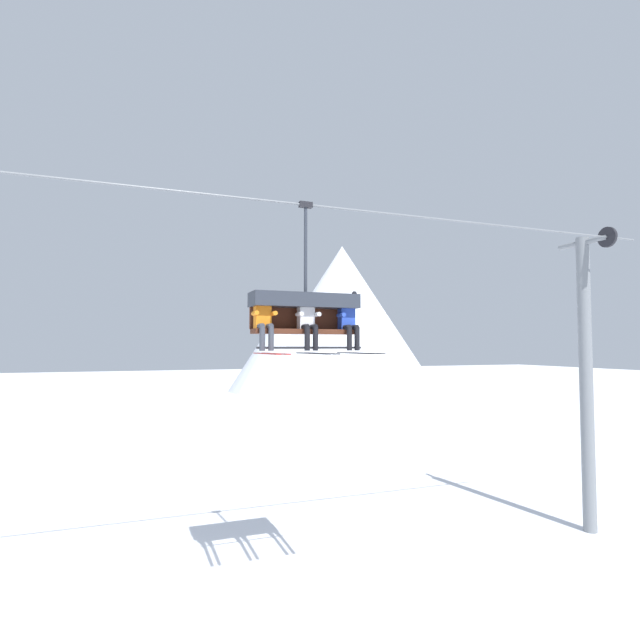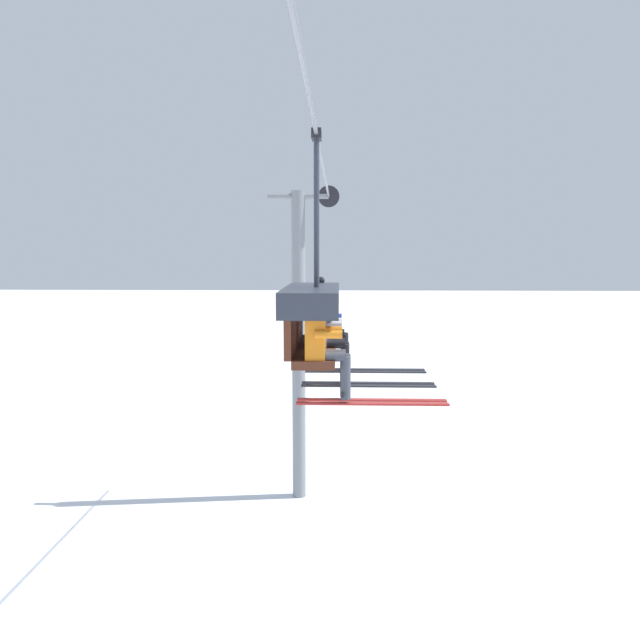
% 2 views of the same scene
% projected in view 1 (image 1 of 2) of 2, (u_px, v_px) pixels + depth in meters
% --- Properties ---
extents(ground_plane, '(200.00, 200.00, 0.00)m').
position_uv_depth(ground_plane, '(214.00, 599.00, 10.18)').
color(ground_plane, white).
extents(mountain_peak_central, '(13.20, 13.20, 10.31)m').
position_uv_depth(mountain_peak_central, '(286.00, 346.00, 58.19)').
color(mountain_peak_central, silver).
rests_on(mountain_peak_central, ground_plane).
extents(mountain_peak_east, '(22.00, 22.00, 17.12)m').
position_uv_depth(mountain_peak_east, '(342.00, 317.00, 59.34)').
color(mountain_peak_east, white).
rests_on(mountain_peak_east, ground_plane).
extents(lift_tower_far, '(0.36, 1.88, 8.41)m').
position_uv_depth(lift_tower_far, '(587.00, 374.00, 14.10)').
color(lift_tower_far, slate).
rests_on(lift_tower_far, ground_plane).
extents(lift_cable, '(18.59, 0.05, 0.05)m').
position_uv_depth(lift_cable, '(324.00, 207.00, 10.61)').
color(lift_cable, slate).
extents(chairlift_chair, '(2.27, 0.74, 3.08)m').
position_uv_depth(chairlift_chair, '(304.00, 307.00, 10.42)').
color(chairlift_chair, '#512819').
extents(skier_orange, '(0.46, 1.70, 1.23)m').
position_uv_depth(skier_orange, '(264.00, 320.00, 9.87)').
color(skier_orange, orange).
extents(skier_white, '(0.46, 1.70, 1.23)m').
position_uv_depth(skier_white, '(308.00, 321.00, 10.20)').
color(skier_white, silver).
extents(skier_blue, '(0.48, 1.70, 1.34)m').
position_uv_depth(skier_blue, '(349.00, 321.00, 10.53)').
color(skier_blue, '#2847B7').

